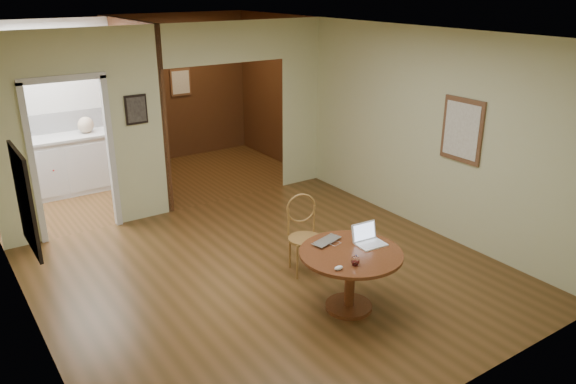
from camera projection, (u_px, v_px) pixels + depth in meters
floor at (273, 276)px, 6.56m from camera, size 5.00×5.00×0.00m
room_shell at (132, 122)px, 8.26m from camera, size 5.20×7.50×5.00m
dining_table at (350, 267)px, 5.75m from camera, size 1.06×1.06×0.66m
chair at (303, 229)px, 6.54m from camera, size 0.49×0.49×0.93m
open_laptop at (368, 238)px, 5.86m from camera, size 0.31×0.28×0.21m
closed_laptop at (330, 243)px, 5.86m from camera, size 0.40×0.31×0.03m
mouse at (339, 268)px, 5.33m from camera, size 0.10×0.05×0.04m
wine_glass at (355, 261)px, 5.41m from camera, size 0.09×0.09×0.10m
pen at (354, 258)px, 5.56m from camera, size 0.11×0.07×0.01m
kitchen_cabinet at (59, 166)px, 8.93m from camera, size 2.06×0.60×0.94m
grocery_bag at (86, 125)px, 8.98m from camera, size 0.31×0.28×0.26m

